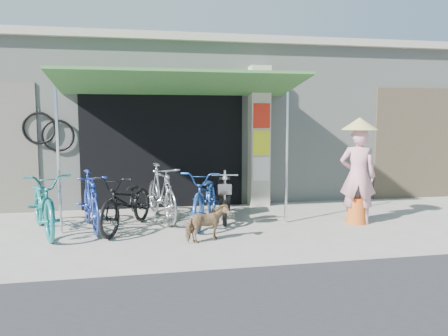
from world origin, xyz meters
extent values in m
plane|color=#A09B91|center=(0.00, 0.00, 0.00)|extent=(80.00, 80.00, 0.00)
cube|color=#9EA29A|center=(0.00, 5.10, 1.75)|extent=(12.00, 5.00, 3.50)
cube|color=#B8AD9D|center=(0.00, 5.10, 3.58)|extent=(12.30, 5.30, 0.16)
cube|color=black|center=(-1.20, 2.58, 1.25)|extent=(3.40, 0.06, 2.50)
cube|color=black|center=(-1.20, 2.59, 0.55)|extent=(3.06, 0.04, 1.10)
torus|color=black|center=(-3.30, 2.54, 1.55)|extent=(0.65, 0.05, 0.65)
cylinder|color=silver|center=(-3.30, 2.56, 1.87)|extent=(0.02, 0.02, 0.12)
torus|color=black|center=(-3.65, 2.54, 1.70)|extent=(0.65, 0.05, 0.65)
cylinder|color=silver|center=(-3.65, 2.56, 2.02)|extent=(0.02, 0.02, 0.12)
cube|color=#BEB5A2|center=(0.85, 2.45, 1.50)|extent=(0.42, 0.42, 3.00)
cube|color=red|center=(0.85, 2.23, 1.95)|extent=(0.36, 0.02, 0.52)
cube|color=yellow|center=(0.85, 2.23, 1.38)|extent=(0.36, 0.02, 0.52)
cube|color=silver|center=(0.85, 2.23, 0.82)|extent=(0.36, 0.02, 0.50)
cube|color=#33692F|center=(-0.90, 1.65, 2.55)|extent=(4.60, 1.88, 0.35)
cylinder|color=silver|center=(-3.00, 0.75, 1.18)|extent=(0.05, 0.05, 2.36)
cylinder|color=silver|center=(0.90, 0.75, 1.18)|extent=(0.05, 0.05, 2.36)
cube|color=brown|center=(5.00, 2.59, 1.30)|extent=(2.60, 0.06, 2.60)
imported|color=#1B7D7D|center=(-3.26, 0.80, 0.52)|extent=(1.29, 2.08, 1.03)
imported|color=navy|center=(-2.53, 0.90, 0.50)|extent=(0.85, 1.74, 1.01)
imported|color=black|center=(-1.92, 0.78, 0.48)|extent=(1.34, 1.95, 0.97)
imported|color=#B0AFB4|center=(-1.31, 1.39, 0.53)|extent=(0.89, 1.82, 1.05)
imported|color=navy|center=(-0.54, 0.92, 0.50)|extent=(1.27, 2.01, 1.00)
imported|color=tan|center=(-0.70, -0.22, 0.29)|extent=(0.75, 0.54, 0.58)
torus|color=black|center=(-0.25, 0.66, 0.24)|extent=(0.17, 0.48, 0.47)
torus|color=black|center=(-0.04, 1.81, 0.24)|extent=(0.17, 0.48, 0.47)
cube|color=black|center=(-0.14, 1.24, 0.30)|extent=(0.35, 0.87, 0.09)
cube|color=black|center=(-0.09, 1.54, 0.50)|extent=(0.32, 0.53, 0.30)
cube|color=black|center=(-0.09, 1.54, 0.69)|extent=(0.30, 0.52, 0.08)
cube|color=black|center=(-0.22, 0.84, 0.55)|extent=(0.21, 0.12, 0.50)
cylinder|color=silver|center=(-0.25, 0.69, 0.91)|extent=(0.46, 0.11, 0.03)
cube|color=silver|center=(-0.28, 0.53, 0.70)|extent=(0.26, 0.22, 0.18)
imported|color=pink|center=(2.15, 0.47, 0.87)|extent=(0.75, 0.63, 1.73)
cone|color=#C8561C|center=(2.15, 0.47, 0.23)|extent=(0.38, 0.38, 0.46)
cone|color=#DCC376|center=(2.15, 0.47, 1.80)|extent=(0.64, 0.64, 0.22)
camera|label=1|loc=(-1.70, -6.71, 1.89)|focal=35.00mm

